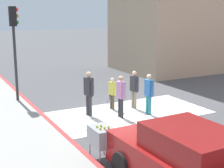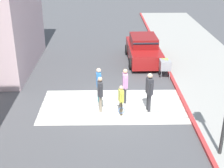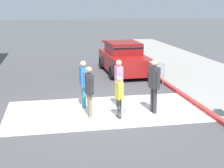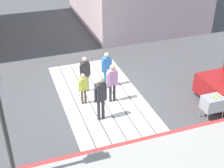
{
  "view_description": "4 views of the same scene",
  "coord_description": "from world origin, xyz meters",
  "px_view_note": "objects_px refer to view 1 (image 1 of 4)",
  "views": [
    {
      "loc": [
        -6.75,
        -11.17,
        4.05
      ],
      "look_at": [
        -0.71,
        0.12,
        1.25
      ],
      "focal_mm": 53.88,
      "sensor_mm": 36.0,
      "label": 1
    },
    {
      "loc": [
        0.24,
        12.49,
        6.69
      ],
      "look_at": [
        0.03,
        0.43,
        1.27
      ],
      "focal_mm": 50.46,
      "sensor_mm": 36.0,
      "label": 2
    },
    {
      "loc": [
        1.69,
        10.23,
        3.5
      ],
      "look_at": [
        -0.31,
        -0.2,
        0.87
      ],
      "focal_mm": 52.79,
      "sensor_mm": 36.0,
      "label": 3
    },
    {
      "loc": [
        -10.61,
        3.23,
        7.06
      ],
      "look_at": [
        -0.69,
        -0.28,
        0.89
      ],
      "focal_mm": 50.44,
      "sensor_mm": 36.0,
      "label": 4
    }
  ],
  "objects_px": {
    "car_parked_near_curb": "(188,163)",
    "pedestrian_adult_lead": "(89,90)",
    "traffic_light_corner": "(14,35)",
    "pedestrian_adult_trailing": "(149,91)",
    "pedestrian_teen_behind": "(121,93)",
    "pedestrian_child_with_racket": "(112,92)",
    "tennis_ball_cart": "(102,136)",
    "pedestrian_adult_side": "(134,87)"
  },
  "relations": [
    {
      "from": "pedestrian_adult_side",
      "to": "pedestrian_teen_behind",
      "type": "bearing_deg",
      "value": -143.98
    },
    {
      "from": "pedestrian_teen_behind",
      "to": "pedestrian_adult_lead",
      "type": "bearing_deg",
      "value": 141.17
    },
    {
      "from": "pedestrian_adult_lead",
      "to": "tennis_ball_cart",
      "type": "bearing_deg",
      "value": -109.24
    },
    {
      "from": "traffic_light_corner",
      "to": "pedestrian_adult_lead",
      "type": "bearing_deg",
      "value": -58.06
    },
    {
      "from": "car_parked_near_curb",
      "to": "pedestrian_teen_behind",
      "type": "relative_size",
      "value": 2.64
    },
    {
      "from": "traffic_light_corner",
      "to": "tennis_ball_cart",
      "type": "xyz_separation_m",
      "value": [
        0.68,
        -7.11,
        -2.34
      ]
    },
    {
      "from": "pedestrian_adult_lead",
      "to": "pedestrian_teen_behind",
      "type": "distance_m",
      "value": 1.27
    },
    {
      "from": "pedestrian_teen_behind",
      "to": "pedestrian_child_with_racket",
      "type": "height_order",
      "value": "pedestrian_teen_behind"
    },
    {
      "from": "pedestrian_teen_behind",
      "to": "pedestrian_child_with_racket",
      "type": "xyz_separation_m",
      "value": [
        0.23,
        1.13,
        -0.19
      ]
    },
    {
      "from": "car_parked_near_curb",
      "to": "pedestrian_adult_lead",
      "type": "height_order",
      "value": "pedestrian_adult_lead"
    },
    {
      "from": "pedestrian_adult_trailing",
      "to": "pedestrian_adult_side",
      "type": "xyz_separation_m",
      "value": [
        -0.08,
        0.97,
        -0.01
      ]
    },
    {
      "from": "car_parked_near_curb",
      "to": "pedestrian_adult_lead",
      "type": "relative_size",
      "value": 2.46
    },
    {
      "from": "pedestrian_adult_lead",
      "to": "pedestrian_adult_trailing",
      "type": "relative_size",
      "value": 1.08
    },
    {
      "from": "car_parked_near_curb",
      "to": "pedestrian_adult_lead",
      "type": "bearing_deg",
      "value": 85.97
    },
    {
      "from": "tennis_ball_cart",
      "to": "pedestrian_adult_side",
      "type": "bearing_deg",
      "value": 48.38
    },
    {
      "from": "tennis_ball_cart",
      "to": "pedestrian_adult_lead",
      "type": "xyz_separation_m",
      "value": [
        1.35,
        3.86,
        0.33
      ]
    },
    {
      "from": "pedestrian_adult_trailing",
      "to": "traffic_light_corner",
      "type": "bearing_deg",
      "value": 134.87
    },
    {
      "from": "car_parked_near_curb",
      "to": "pedestrian_teen_behind",
      "type": "xyz_separation_m",
      "value": [
        1.43,
        5.54,
        0.22
      ]
    },
    {
      "from": "tennis_ball_cart",
      "to": "pedestrian_child_with_racket",
      "type": "height_order",
      "value": "pedestrian_child_with_racket"
    },
    {
      "from": "traffic_light_corner",
      "to": "pedestrian_teen_behind",
      "type": "distance_m",
      "value": 5.45
    },
    {
      "from": "tennis_ball_cart",
      "to": "pedestrian_adult_lead",
      "type": "height_order",
      "value": "pedestrian_adult_lead"
    },
    {
      "from": "traffic_light_corner",
      "to": "pedestrian_adult_trailing",
      "type": "distance_m",
      "value": 6.3
    },
    {
      "from": "pedestrian_adult_lead",
      "to": "pedestrian_teen_behind",
      "type": "bearing_deg",
      "value": -38.83
    },
    {
      "from": "pedestrian_adult_trailing",
      "to": "pedestrian_teen_behind",
      "type": "xyz_separation_m",
      "value": [
        -1.18,
        0.17,
        0.01
      ]
    },
    {
      "from": "pedestrian_adult_side",
      "to": "pedestrian_adult_lead",
      "type": "bearing_deg",
      "value": -179.87
    },
    {
      "from": "car_parked_near_curb",
      "to": "pedestrian_adult_trailing",
      "type": "bearing_deg",
      "value": 64.07
    },
    {
      "from": "pedestrian_teen_behind",
      "to": "pedestrian_child_with_racket",
      "type": "distance_m",
      "value": 1.17
    },
    {
      "from": "traffic_light_corner",
      "to": "pedestrian_teen_behind",
      "type": "relative_size",
      "value": 2.58
    },
    {
      "from": "pedestrian_adult_lead",
      "to": "pedestrian_child_with_racket",
      "type": "height_order",
      "value": "pedestrian_adult_lead"
    },
    {
      "from": "pedestrian_adult_trailing",
      "to": "pedestrian_adult_side",
      "type": "distance_m",
      "value": 0.97
    },
    {
      "from": "pedestrian_child_with_racket",
      "to": "pedestrian_teen_behind",
      "type": "bearing_deg",
      "value": -101.36
    },
    {
      "from": "pedestrian_adult_lead",
      "to": "pedestrian_child_with_racket",
      "type": "bearing_deg",
      "value": 15.38
    },
    {
      "from": "traffic_light_corner",
      "to": "pedestrian_child_with_racket",
      "type": "xyz_separation_m",
      "value": [
        3.24,
        -2.92,
        -2.27
      ]
    },
    {
      "from": "car_parked_near_curb",
      "to": "pedestrian_child_with_racket",
      "type": "height_order",
      "value": "car_parked_near_curb"
    },
    {
      "from": "pedestrian_adult_lead",
      "to": "pedestrian_child_with_racket",
      "type": "distance_m",
      "value": 1.29
    },
    {
      "from": "pedestrian_adult_trailing",
      "to": "pedestrian_adult_side",
      "type": "height_order",
      "value": "pedestrian_adult_trailing"
    },
    {
      "from": "tennis_ball_cart",
      "to": "pedestrian_teen_behind",
      "type": "relative_size",
      "value": 0.62
    },
    {
      "from": "traffic_light_corner",
      "to": "pedestrian_child_with_racket",
      "type": "bearing_deg",
      "value": -41.99
    },
    {
      "from": "car_parked_near_curb",
      "to": "traffic_light_corner",
      "type": "relative_size",
      "value": 1.02
    },
    {
      "from": "tennis_ball_cart",
      "to": "pedestrian_adult_side",
      "type": "relative_size",
      "value": 0.63
    },
    {
      "from": "pedestrian_adult_trailing",
      "to": "pedestrian_adult_side",
      "type": "relative_size",
      "value": 1.01
    },
    {
      "from": "pedestrian_child_with_racket",
      "to": "tennis_ball_cart",
      "type": "bearing_deg",
      "value": -121.41
    }
  ]
}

